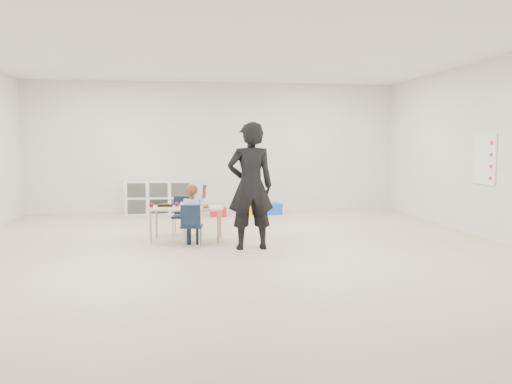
{
  "coord_description": "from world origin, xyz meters",
  "views": [
    {
      "loc": [
        -0.81,
        -7.31,
        1.5
      ],
      "look_at": [
        0.22,
        -0.24,
        0.85
      ],
      "focal_mm": 38.0,
      "sensor_mm": 36.0,
      "label": 1
    }
  ],
  "objects": [
    {
      "name": "bin_red",
      "position": [
        0.01,
        3.75,
        0.1
      ],
      "size": [
        0.32,
        0.41,
        0.2
      ],
      "primitive_type": "cube",
      "rotation": [
        0.0,
        0.0,
        0.02
      ],
      "color": "red",
      "rests_on": "ground"
    },
    {
      "name": "adult",
      "position": [
        0.21,
        0.2,
        0.89
      ],
      "size": [
        0.67,
        0.46,
        1.79
      ],
      "primitive_type": "imported",
      "rotation": [
        0.0,
        0.0,
        3.18
      ],
      "color": "black",
      "rests_on": "ground"
    },
    {
      "name": "chair_far",
      "position": [
        -0.75,
        1.52,
        0.31
      ],
      "size": [
        0.34,
        0.33,
        0.62
      ],
      "primitive_type": null,
      "rotation": [
        0.0,
        0.0,
        -0.16
      ],
      "color": "black",
      "rests_on": "ground"
    },
    {
      "name": "rules_poster",
      "position": [
        3.98,
        0.6,
        1.25
      ],
      "size": [
        0.02,
        0.6,
        0.8
      ],
      "primitive_type": "cube",
      "color": "white",
      "rests_on": "room"
    },
    {
      "name": "bin_yellow",
      "position": [
        0.67,
        3.84,
        0.11
      ],
      "size": [
        0.44,
        0.51,
        0.22
      ],
      "primitive_type": "cube",
      "rotation": [
        0.0,
        0.0,
        0.24
      ],
      "color": "yellow",
      "rests_on": "ground"
    },
    {
      "name": "apple_near",
      "position": [
        -0.82,
        1.09,
        0.55
      ],
      "size": [
        0.07,
        0.07,
        0.07
      ],
      "primitive_type": "sphere",
      "color": "maroon",
      "rests_on": "table"
    },
    {
      "name": "bin_blue",
      "position": [
        1.15,
        3.94,
        0.11
      ],
      "size": [
        0.43,
        0.52,
        0.23
      ],
      "primitive_type": "cube",
      "rotation": [
        0.0,
        0.0,
        0.16
      ],
      "color": "blue",
      "rests_on": "ground"
    },
    {
      "name": "table",
      "position": [
        -0.68,
        1.0,
        0.26
      ],
      "size": [
        1.21,
        0.74,
        0.52
      ],
      "rotation": [
        0.0,
        0.0,
        -0.16
      ],
      "color": "beige",
      "rests_on": "ground"
    },
    {
      "name": "lunch_tray_near",
      "position": [
        -0.61,
        1.01,
        0.53
      ],
      "size": [
        0.24,
        0.19,
        0.03
      ],
      "primitive_type": "cube",
      "rotation": [
        0.0,
        0.0,
        -0.16
      ],
      "color": "black",
      "rests_on": "table"
    },
    {
      "name": "bread_roll",
      "position": [
        -0.39,
        0.84,
        0.55
      ],
      "size": [
        0.09,
        0.09,
        0.07
      ],
      "primitive_type": "ellipsoid",
      "color": "tan",
      "rests_on": "table"
    },
    {
      "name": "room",
      "position": [
        0.0,
        0.0,
        1.4
      ],
      "size": [
        9.0,
        9.02,
        2.8
      ],
      "color": "beige",
      "rests_on": "ground"
    },
    {
      "name": "milk_carton",
      "position": [
        -0.67,
        0.9,
        0.57
      ],
      "size": [
        0.08,
        0.08,
        0.1
      ],
      "primitive_type": "cube",
      "rotation": [
        0.0,
        0.0,
        -0.16
      ],
      "color": "white",
      "rests_on": "table"
    },
    {
      "name": "lunch_tray_far",
      "position": [
        -0.99,
        1.15,
        0.53
      ],
      "size": [
        0.24,
        0.19,
        0.03
      ],
      "primitive_type": "cube",
      "rotation": [
        0.0,
        0.0,
        -0.16
      ],
      "color": "black",
      "rests_on": "table"
    },
    {
      "name": "cubby_shelf",
      "position": [
        -1.2,
        4.28,
        0.35
      ],
      "size": [
        1.4,
        0.4,
        0.7
      ],
      "primitive_type": "cube",
      "color": "white",
      "rests_on": "ground"
    },
    {
      "name": "apple_far",
      "position": [
        -1.21,
        1.03,
        0.55
      ],
      "size": [
        0.07,
        0.07,
        0.07
      ],
      "primitive_type": "sphere",
      "color": "maroon",
      "rests_on": "table"
    },
    {
      "name": "chair_near",
      "position": [
        -0.61,
        0.48,
        0.31
      ],
      "size": [
        0.34,
        0.33,
        0.62
      ],
      "primitive_type": null,
      "rotation": [
        0.0,
        0.0,
        -0.16
      ],
      "color": "black",
      "rests_on": "ground"
    },
    {
      "name": "child",
      "position": [
        -0.61,
        0.48,
        0.49
      ],
      "size": [
        0.47,
        0.47,
        0.98
      ],
      "primitive_type": null,
      "rotation": [
        0.0,
        0.0,
        -0.16
      ],
      "color": "#BBD6FD",
      "rests_on": "chair_near"
    }
  ]
}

